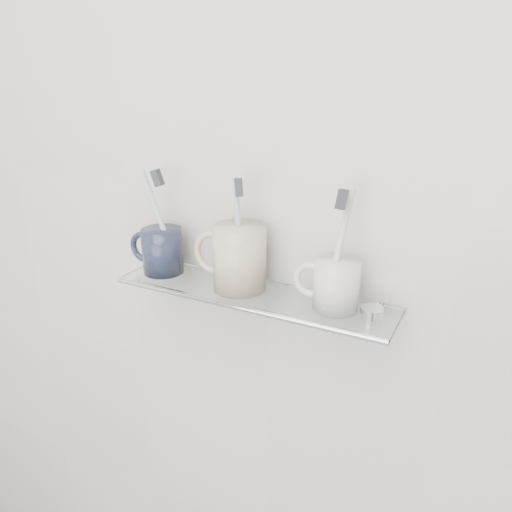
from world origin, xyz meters
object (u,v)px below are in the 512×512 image
Objects in this scene: shelf_glass at (252,294)px; mug_center at (240,258)px; mug_left at (163,251)px; mug_right at (336,285)px.

mug_center reaches higher than shelf_glass.
mug_center is at bearing -18.12° from mug_left.
mug_right is (0.34, 0.00, -0.00)m from mug_left.
mug_right is (0.15, 0.00, 0.05)m from shelf_glass.
mug_center is 1.38× the size of mug_right.
mug_right is at bearing 1.93° from shelf_glass.
shelf_glass is at bearing -13.13° from mug_center.
mug_right is at bearing -18.12° from mug_left.
mug_left is (-0.19, 0.00, 0.05)m from shelf_glass.
shelf_glass is at bearing -19.60° from mug_left.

